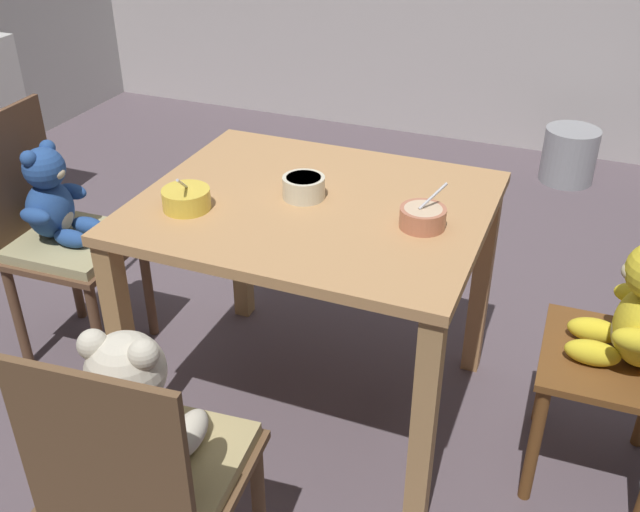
% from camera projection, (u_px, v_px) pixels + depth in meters
% --- Properties ---
extents(ground_plane, '(5.20, 5.20, 0.04)m').
position_uv_depth(ground_plane, '(315.00, 404.00, 2.53)').
color(ground_plane, '#594C53').
extents(dining_table, '(1.00, 0.84, 0.76)m').
position_uv_depth(dining_table, '(314.00, 238.00, 2.19)').
color(dining_table, tan).
rests_on(dining_table, ground_plane).
extents(teddy_chair_near_left, '(0.40, 0.39, 0.91)m').
position_uv_depth(teddy_chair_near_left, '(58.00, 222.00, 2.50)').
color(teddy_chair_near_left, brown).
rests_on(teddy_chair_near_left, ground_plane).
extents(teddy_chair_near_front, '(0.44, 0.41, 0.86)m').
position_uv_depth(teddy_chair_near_front, '(142.00, 444.00, 1.58)').
color(teddy_chair_near_front, brown).
rests_on(teddy_chair_near_front, ground_plane).
extents(teddy_chair_near_right, '(0.38, 0.41, 0.89)m').
position_uv_depth(teddy_chair_near_right, '(640.00, 328.00, 1.96)').
color(teddy_chair_near_right, brown).
rests_on(teddy_chair_near_right, ground_plane).
extents(porridge_bowl_cream_center, '(0.12, 0.12, 0.06)m').
position_uv_depth(porridge_bowl_cream_center, '(304.00, 187.00, 2.13)').
color(porridge_bowl_cream_center, beige).
rests_on(porridge_bowl_cream_center, dining_table).
extents(porridge_bowl_terracotta_near_right, '(0.13, 0.13, 0.12)m').
position_uv_depth(porridge_bowl_terracotta_near_right, '(423.00, 217.00, 1.98)').
color(porridge_bowl_terracotta_near_right, '#BD7053').
rests_on(porridge_bowl_terracotta_near_right, dining_table).
extents(porridge_bowl_yellow_near_left, '(0.14, 0.14, 0.13)m').
position_uv_depth(porridge_bowl_yellow_near_left, '(186.00, 198.00, 2.07)').
color(porridge_bowl_yellow_near_left, yellow).
rests_on(porridge_bowl_yellow_near_left, dining_table).
extents(metal_pail, '(0.29, 0.29, 0.29)m').
position_uv_depth(metal_pail, '(569.00, 155.00, 3.96)').
color(metal_pail, '#93969B').
rests_on(metal_pail, ground_plane).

